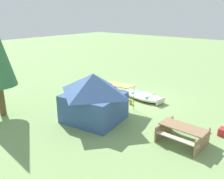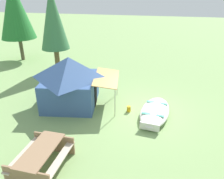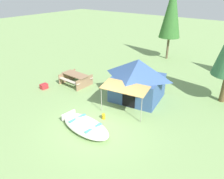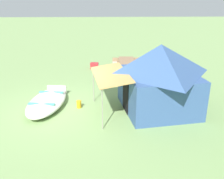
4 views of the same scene
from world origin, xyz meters
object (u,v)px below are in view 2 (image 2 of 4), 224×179
at_px(beached_rowboat, 155,112).
at_px(picnic_table, 41,156).
at_px(fuel_can, 129,109).
at_px(pine_tree_far_center, 53,19).
at_px(canvas_cabin_tent, 70,80).
at_px(pine_tree_back_left, 15,9).

xyz_separation_m(beached_rowboat, picnic_table, (-4.12, 3.44, 0.26)).
xyz_separation_m(picnic_table, fuel_can, (4.23, -2.21, -0.34)).
relative_size(beached_rowboat, fuel_can, 10.57).
xyz_separation_m(beached_rowboat, pine_tree_far_center, (4.53, 6.91, 3.40)).
bearing_deg(canvas_cabin_tent, pine_tree_back_left, 47.24).
distance_m(picnic_table, pine_tree_back_left, 13.59).
bearing_deg(pine_tree_back_left, fuel_can, -123.62).
height_order(picnic_table, pine_tree_far_center, pine_tree_far_center).
bearing_deg(fuel_can, beached_rowboat, -95.44).
bearing_deg(canvas_cabin_tent, picnic_table, -170.35).
relative_size(canvas_cabin_tent, fuel_can, 14.25).
bearing_deg(picnic_table, pine_tree_far_center, 21.84).
relative_size(beached_rowboat, pine_tree_back_left, 0.49).
bearing_deg(beached_rowboat, pine_tree_back_left, 58.98).
xyz_separation_m(pine_tree_back_left, pine_tree_far_center, (-2.10, -4.11, -0.32)).
height_order(canvas_cabin_tent, pine_tree_far_center, pine_tree_far_center).
bearing_deg(beached_rowboat, picnic_table, 140.08).
height_order(beached_rowboat, pine_tree_back_left, pine_tree_back_left).
bearing_deg(fuel_can, pine_tree_back_left, 56.38).
bearing_deg(fuel_can, canvas_cabin_tent, 86.14).
relative_size(picnic_table, fuel_can, 6.86).
distance_m(picnic_table, fuel_can, 4.79).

